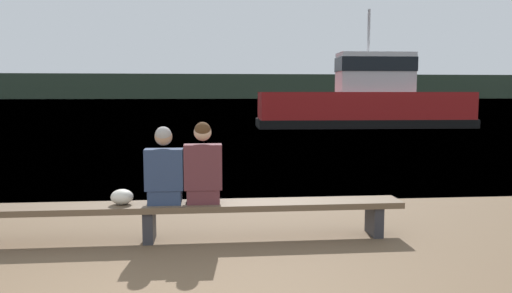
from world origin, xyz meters
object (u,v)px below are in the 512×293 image
bench_main (149,211)px  tugboat_red (366,104)px  person_right (203,168)px  shopping_bag (122,197)px  person_left (164,171)px

bench_main → tugboat_red: (8.79, 19.05, 0.83)m
person_right → tugboat_red: size_ratio=0.09×
person_right → tugboat_red: 20.72m
shopping_bag → tugboat_red: 21.11m
person_left → shopping_bag: (-0.50, 0.02, -0.31)m
shopping_bag → tugboat_red: bearing=64.4°
shopping_bag → person_right: bearing=-1.0°
shopping_bag → bench_main: bearing=-2.7°
person_left → tugboat_red: 20.91m
person_left → person_right: (0.46, -0.00, 0.02)m
bench_main → person_right: size_ratio=6.27×
person_right → shopping_bag: person_right is taller
bench_main → person_left: size_ratio=6.61×
person_left → person_right: 0.46m
person_right → bench_main: bearing=179.8°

